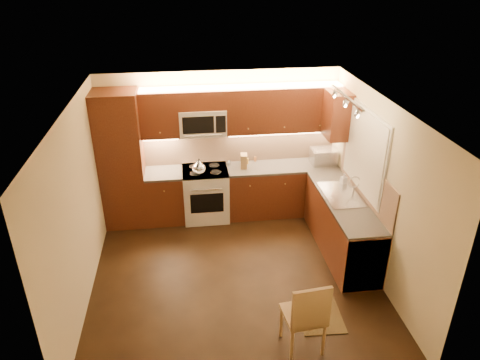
{
  "coord_description": "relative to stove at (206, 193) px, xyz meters",
  "views": [
    {
      "loc": [
        -0.59,
        -5.12,
        4.12
      ],
      "look_at": [
        0.15,
        0.55,
        1.25
      ],
      "focal_mm": 33.32,
      "sensor_mm": 36.0,
      "label": 1
    }
  ],
  "objects": [
    {
      "name": "ceiling",
      "position": [
        0.3,
        -1.68,
        2.04
      ],
      "size": [
        4.0,
        4.0,
        0.01
      ],
      "primitive_type": "cube",
      "color": "beige",
      "rests_on": "ground"
    },
    {
      "name": "wall_front",
      "position": [
        0.3,
        -3.67,
        0.79
      ],
      "size": [
        4.0,
        0.01,
        2.5
      ],
      "primitive_type": "cube",
      "color": "beige",
      "rests_on": "ground"
    },
    {
      "name": "floor",
      "position": [
        0.3,
        -1.68,
        -0.46
      ],
      "size": [
        4.0,
        4.0,
        0.01
      ],
      "primitive_type": "cube",
      "color": "black",
      "rests_on": "ground"
    },
    {
      "name": "counter_back_right",
      "position": [
        1.34,
        0.02,
        0.42
      ],
      "size": [
        1.92,
        0.6,
        0.04
      ],
      "primitive_type": "cube",
      "color": "#33302E",
      "rests_on": "base_cab_back_right"
    },
    {
      "name": "knife_block",
      "position": [
        0.67,
        0.04,
        0.56
      ],
      "size": [
        0.13,
        0.19,
        0.24
      ],
      "primitive_type": "cube",
      "rotation": [
        0.0,
        0.0,
        -0.11
      ],
      "color": "olive",
      "rests_on": "counter_back_right"
    },
    {
      "name": "window_blinds",
      "position": [
        2.27,
        -1.12,
        1.14
      ],
      "size": [
        0.02,
        1.36,
        1.16
      ],
      "primitive_type": "cube",
      "color": "silver",
      "rests_on": "wall_right"
    },
    {
      "name": "soap_bottle",
      "position": [
        2.15,
        -0.79,
        0.53
      ],
      "size": [
        0.1,
        0.11,
        0.18
      ],
      "primitive_type": "imported",
      "rotation": [
        0.0,
        0.0,
        0.32
      ],
      "color": "silver",
      "rests_on": "counter_right"
    },
    {
      "name": "track_light_bar",
      "position": [
        1.85,
        -1.27,
        2.0
      ],
      "size": [
        0.04,
        1.2,
        0.03
      ],
      "primitive_type": "cube",
      "color": "silver",
      "rests_on": "ceiling"
    },
    {
      "name": "microwave",
      "position": [
        0.0,
        0.14,
        1.26
      ],
      "size": [
        0.76,
        0.38,
        0.44
      ],
      "primitive_type": null,
      "color": "silver",
      "rests_on": "wall_back"
    },
    {
      "name": "pantry",
      "position": [
        -1.35,
        0.02,
        0.69
      ],
      "size": [
        0.7,
        0.6,
        2.3
      ],
      "primitive_type": "cube",
      "color": "#3F170D",
      "rests_on": "floor"
    },
    {
      "name": "toaster_oven",
      "position": [
        2.07,
        0.03,
        0.57
      ],
      "size": [
        0.44,
        0.33,
        0.26
      ],
      "primitive_type": "cube",
      "rotation": [
        0.0,
        0.0,
        0.0
      ],
      "color": "silver",
      "rests_on": "counter_back_right"
    },
    {
      "name": "faucet",
      "position": [
        2.18,
        -1.12,
        0.59
      ],
      "size": [
        0.2,
        0.04,
        0.3
      ],
      "primitive_type": null,
      "color": "silver",
      "rests_on": "counter_right"
    },
    {
      "name": "sink",
      "position": [
        2.0,
        -1.12,
        0.52
      ],
      "size": [
        0.52,
        0.86,
        0.15
      ],
      "primitive_type": null,
      "color": "silver",
      "rests_on": "counter_right"
    },
    {
      "name": "spice_jar_c",
      "position": [
        0.72,
        0.26,
        0.48
      ],
      "size": [
        0.05,
        0.05,
        0.09
      ],
      "primitive_type": "cylinder",
      "rotation": [
        0.0,
        0.0,
        -0.37
      ],
      "color": "silver",
      "rests_on": "counter_back_right"
    },
    {
      "name": "upper_cab_back_left",
      "position": [
        -0.69,
        0.15,
        1.42
      ],
      "size": [
        0.62,
        0.35,
        0.75
      ],
      "primitive_type": "cube",
      "color": "#3F170D",
      "rests_on": "wall_back"
    },
    {
      "name": "backsplash_right",
      "position": [
        2.29,
        -1.28,
        0.74
      ],
      "size": [
        0.02,
        2.0,
        0.6
      ],
      "primitive_type": "cube",
      "color": "tan",
      "rests_on": "wall_right"
    },
    {
      "name": "base_cab_right",
      "position": [
        2.0,
        -1.28,
        -0.03
      ],
      "size": [
        0.6,
        2.0,
        0.86
      ],
      "primitive_type": "cube",
      "color": "#3F170D",
      "rests_on": "floor"
    },
    {
      "name": "dishwasher",
      "position": [
        2.0,
        -1.98,
        -0.03
      ],
      "size": [
        0.58,
        0.6,
        0.84
      ],
      "primitive_type": "cube",
      "color": "silver",
      "rests_on": "floor"
    },
    {
      "name": "stove",
      "position": [
        0.0,
        0.0,
        0.0
      ],
      "size": [
        0.76,
        0.65,
        0.92
      ],
      "primitive_type": null,
      "color": "silver",
      "rests_on": "floor"
    },
    {
      "name": "wall_back",
      "position": [
        0.3,
        0.32,
        0.79
      ],
      "size": [
        4.0,
        0.01,
        2.5
      ],
      "primitive_type": "cube",
      "color": "beige",
      "rests_on": "ground"
    },
    {
      "name": "backsplash_back",
      "position": [
        0.65,
        0.31,
        0.74
      ],
      "size": [
        3.3,
        0.02,
        0.6
      ],
      "primitive_type": "cube",
      "color": "tan",
      "rests_on": "wall_back"
    },
    {
      "name": "upper_cab_right_corner",
      "position": [
        2.12,
        -0.28,
        1.42
      ],
      "size": [
        0.35,
        0.5,
        0.75
      ],
      "primitive_type": "cube",
      "color": "#3F170D",
      "rests_on": "wall_right"
    },
    {
      "name": "counter_right",
      "position": [
        2.0,
        -1.28,
        0.42
      ],
      "size": [
        0.6,
        2.0,
        0.04
      ],
      "primitive_type": "cube",
      "color": "#33302E",
      "rests_on": "base_cab_right"
    },
    {
      "name": "spice_jar_b",
      "position": [
        0.9,
        0.26,
        0.48
      ],
      "size": [
        0.05,
        0.05,
        0.08
      ],
      "primitive_type": "cylinder",
      "rotation": [
        0.0,
        0.0,
        -0.04
      ],
      "color": "brown",
      "rests_on": "counter_back_right"
    },
    {
      "name": "upper_cab_bridge",
      "position": [
        0.0,
        0.15,
        1.63
      ],
      "size": [
        0.76,
        0.35,
        0.31
      ],
      "primitive_type": "cube",
      "color": "#3F170D",
      "rests_on": "wall_back"
    },
    {
      "name": "kettle",
      "position": [
        -0.1,
        -0.13,
        0.58
      ],
      "size": [
        0.26,
        0.26,
        0.25
      ],
      "primitive_type": null,
      "rotation": [
        0.0,
        0.0,
        -0.25
      ],
      "color": "silver",
      "rests_on": "stove"
    },
    {
      "name": "base_cab_back_right",
      "position": [
        1.34,
        0.02,
        -0.03
      ],
      "size": [
        1.92,
        0.6,
        0.86
      ],
      "primitive_type": "cube",
      "color": "#3F170D",
      "rests_on": "floor"
    },
    {
      "name": "counter_back_left",
      "position": [
        -0.69,
        0.02,
        0.42
      ],
      "size": [
        0.62,
        0.6,
        0.04
      ],
      "primitive_type": "cube",
      "color": "#33302E",
      "rests_on": "base_cab_back_left"
    },
    {
      "name": "rug",
      "position": [
        1.29,
        -2.58,
        -0.45
      ],
      "size": [
        0.57,
        0.83,
        0.01
      ],
      "primitive_type": "cube",
      "rotation": [
        0.0,
        0.0,
        -0.05
      ],
      "color": "black",
      "rests_on": "floor"
    },
    {
      "name": "dining_chair",
      "position": [
        0.92,
        -3.08,
        0.04
      ],
      "size": [
        0.49,
        0.49,
        1.0
      ],
      "primitive_type": null,
      "rotation": [
        0.0,
        0.0,
        0.1
      ],
      "color": "olive",
      "rests_on": "floor"
    },
    {
      "name": "wall_right",
      "position": [
        2.3,
        -1.68,
        0.79
      ],
      "size": [
        0.01,
        4.0,
        2.5
      ],
      "primitive_type": "cube",
      "color": "beige",
      "rests_on": "ground"
    },
    {
      "name": "window_frame",
      "position": [
        2.29,
        -1.12,
        1.14
      ],
      "size": [
        0.03,
        1.44,
        1.24
      ],
      "primitive_type": "cube",
      "color": "silver",
      "rests_on": "wall_right"
    },
    {
      "name": "spice_jar_d",
      "position": [
        0.75,
        0.18,
        0.49
      ],
      "size": [
        0.05,
        0.05,
        0.1
      ],
      "primitive_type": "cylinder",
      "rotation": [
        0.0,
        0.0,
        0.18
      ],
      "color": "#AE8834",
      "rests_on": "counter_back_right"
    },
    {
      "name": "wall_left",
      "position": [
        -1.7,
        -1.68,
        0.79
      ],
      "size": [
        0.01,
        4.0,
        2.5
      ],
      "primitive_type": "cube",
      "color": "beige",
      "rests_on": "ground"
    },
    {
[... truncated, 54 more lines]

